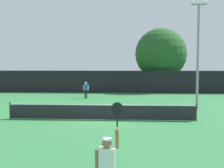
% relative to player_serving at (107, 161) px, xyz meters
% --- Properties ---
extents(ground_plane, '(120.00, 120.00, 0.00)m').
position_rel_player_serving_xyz_m(ground_plane, '(-1.18, 10.53, -1.11)').
color(ground_plane, '#2D723D').
extents(tennis_net, '(11.67, 0.08, 1.07)m').
position_rel_player_serving_xyz_m(tennis_net, '(-1.18, 10.53, -0.60)').
color(tennis_net, '#232328').
rests_on(tennis_net, ground).
extents(perimeter_fence, '(39.89, 0.12, 2.68)m').
position_rel_player_serving_xyz_m(perimeter_fence, '(-1.18, 27.18, 0.23)').
color(perimeter_fence, black).
rests_on(perimeter_fence, ground).
extents(player_serving, '(0.67, 0.40, 2.53)m').
position_rel_player_serving_xyz_m(player_serving, '(0.00, 0.00, 0.00)').
color(player_serving, white).
rests_on(player_serving, ground).
extents(player_receiving, '(0.57, 0.24, 1.65)m').
position_rel_player_serving_xyz_m(player_receiving, '(-3.80, 21.29, -0.10)').
color(player_receiving, blue).
rests_on(player_receiving, ground).
extents(tennis_ball, '(0.07, 0.07, 0.07)m').
position_rel_player_serving_xyz_m(tennis_ball, '(-0.98, 7.89, -1.08)').
color(tennis_ball, '#CCE033').
rests_on(tennis_ball, ground).
extents(light_pole, '(1.18, 0.28, 8.04)m').
position_rel_player_serving_xyz_m(light_pole, '(5.56, 14.35, 3.47)').
color(light_pole, gray).
rests_on(light_pole, ground).
extents(large_tree, '(6.70, 6.70, 8.16)m').
position_rel_player_serving_xyz_m(large_tree, '(4.71, 30.52, 3.69)').
color(large_tree, brown).
rests_on(large_tree, ground).
extents(parked_car_near, '(2.41, 4.41, 1.69)m').
position_rel_player_serving_xyz_m(parked_car_near, '(9.24, 34.46, -0.33)').
color(parked_car_near, navy).
rests_on(parked_car_near, ground).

